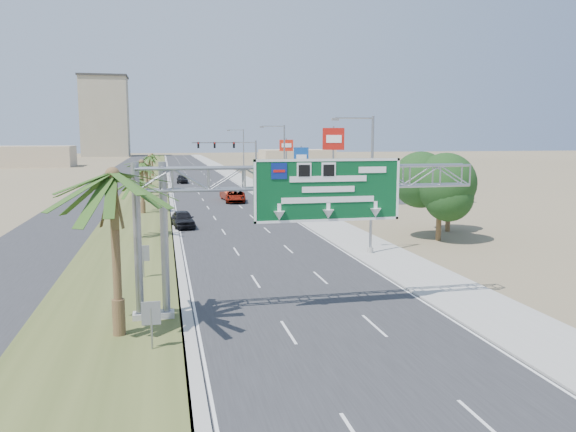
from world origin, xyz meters
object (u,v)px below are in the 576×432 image
Objects in this scene: car_right_lane at (235,197)px; pole_sign_red_near at (333,145)px; pole_sign_red_far at (286,149)px; sign_gantry at (294,189)px; pole_sign_blue at (301,160)px; car_left_lane at (183,219)px; car_mid_lane at (229,194)px; store_building at (357,180)px; car_far at (182,179)px; palm_near at (113,176)px; signal_mast at (243,161)px.

car_right_lane is 0.57× the size of pole_sign_red_near.
pole_sign_red_near reaches higher than pole_sign_red_far.
car_right_lane is 17.65m from pole_sign_red_near.
sign_gantry reaches higher than pole_sign_blue.
pole_sign_blue is (16.73, 21.07, 4.57)m from car_left_lane.
pole_sign_red_far is at bearing 57.84° from car_left_lane.
car_mid_lane reaches higher than car_right_lane.
store_building reaches higher than car_far.
sign_gantry is at bearing -86.10° from car_left_lane.
sign_gantry is 3.54× the size of car_left_lane.
car_right_lane is 0.75× the size of pole_sign_blue.
store_building is at bearing -42.71° from car_far.
pole_sign_red_far reaches higher than car_left_lane.
palm_near reaches higher than pole_sign_blue.
pole_sign_blue is (20.43, 50.42, -1.56)m from palm_near.
pole_sign_red_near reaches higher than store_building.
signal_mast is 2.15× the size of car_mid_lane.
signal_mast is (14.37, 63.97, -2.08)m from palm_near.
signal_mast is 15.81m from car_right_lane.
pole_sign_red_near is at bearing -89.85° from pole_sign_blue.
pole_sign_blue is at bearing -15.65° from car_mid_lane.
car_left_lane is at bearing 82.81° from palm_near.
car_mid_lane is (-3.67, -12.14, -4.06)m from signal_mast.
palm_near reaches higher than car_mid_lane.
pole_sign_red_near is (15.09, -46.38, 6.98)m from car_far.
store_building is 39.73m from car_left_lane.
pole_sign_red_far is (0.95, 13.82, 1.19)m from pole_sign_blue.
sign_gantry is 62.37m from signal_mast.
car_right_lane is (-3.17, -14.94, -4.08)m from signal_mast.
pole_sign_red_far is (13.24, 62.31, 0.51)m from sign_gantry.
palm_near reaches higher than signal_mast.
car_left_lane is (-10.67, -34.62, -4.04)m from signal_mast.
signal_mast reaches higher than car_left_lane.
palm_near is 41.16m from pole_sign_red_near.
car_right_lane is 19.19m from pole_sign_red_far.
pole_sign_blue is at bearing 67.94° from palm_near.
pole_sign_blue is at bearing 75.78° from sign_gantry.
car_mid_lane is at bearing -106.83° from signal_mast.
palm_near is at bearing -119.82° from pole_sign_red_near.
car_mid_lane is 0.86× the size of car_right_lane.
car_far is (-5.82, 33.05, -0.05)m from car_right_lane.
pole_sign_blue is at bearing 90.15° from pole_sign_red_near.
signal_mast is at bearing 84.26° from sign_gantry.
signal_mast reaches higher than store_building.
palm_near reaches higher than sign_gantry.
car_far is (-8.99, 18.11, -4.13)m from signal_mast.
pole_sign_blue is (-10.77, -7.58, 3.37)m from store_building.
car_mid_lane is 17.36m from pole_sign_red_far.
signal_mast is 0.57× the size of store_building.
car_left_lane is 39.53m from pole_sign_red_far.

